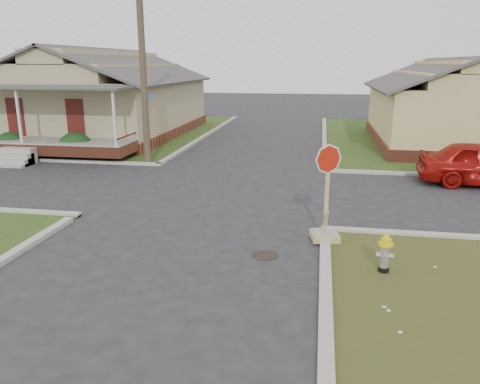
# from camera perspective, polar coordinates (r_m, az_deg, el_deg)

# --- Properties ---
(ground) EXTENTS (120.00, 120.00, 0.00)m
(ground) POSITION_cam_1_polar(r_m,az_deg,el_deg) (11.97, -7.25, -6.05)
(ground) COLOR #252427
(ground) RESTS_ON ground
(verge_far_left) EXTENTS (19.00, 19.00, 0.05)m
(verge_far_left) POSITION_cam_1_polar(r_m,az_deg,el_deg) (33.26, -19.92, 7.05)
(verge_far_left) COLOR #294418
(verge_far_left) RESTS_ON ground
(curbs) EXTENTS (80.00, 40.00, 0.12)m
(curbs) POSITION_cam_1_polar(r_m,az_deg,el_deg) (16.57, -2.25, 0.18)
(curbs) COLOR #ACA99C
(curbs) RESTS_ON ground
(manhole) EXTENTS (0.64, 0.64, 0.01)m
(manhole) POSITION_cam_1_polar(r_m,az_deg,el_deg) (11.09, 3.03, -7.71)
(manhole) COLOR black
(manhole) RESTS_ON ground
(corner_house) EXTENTS (10.10, 15.50, 5.30)m
(corner_house) POSITION_cam_1_polar(r_m,az_deg,el_deg) (30.48, -16.53, 10.92)
(corner_house) COLOR brown
(corner_house) RESTS_ON ground
(side_house_yellow) EXTENTS (7.60, 11.60, 4.70)m
(side_house_yellow) POSITION_cam_1_polar(r_m,az_deg,el_deg) (28.02, 23.84, 9.72)
(side_house_yellow) COLOR brown
(side_house_yellow) RESTS_ON ground
(utility_pole) EXTENTS (1.80, 0.28, 9.00)m
(utility_pole) POSITION_cam_1_polar(r_m,az_deg,el_deg) (20.94, -11.82, 15.96)
(utility_pole) COLOR #453628
(utility_pole) RESTS_ON ground
(fire_hydrant) EXTENTS (0.31, 0.31, 0.84)m
(fire_hydrant) POSITION_cam_1_polar(r_m,az_deg,el_deg) (10.45, 17.27, -6.93)
(fire_hydrant) COLOR black
(fire_hydrant) RESTS_ON ground
(stop_sign) EXTENTS (0.69, 0.68, 2.45)m
(stop_sign) POSITION_cam_1_polar(r_m,az_deg,el_deg) (11.93, 10.37, -3.31)
(stop_sign) COLOR tan
(stop_sign) RESTS_ON ground
(hedge_left) EXTENTS (1.45, 1.19, 1.11)m
(hedge_left) POSITION_cam_1_polar(r_m,az_deg,el_deg) (25.23, -26.17, 5.31)
(hedge_left) COLOR #153814
(hedge_left) RESTS_ON verge_far_left
(hedge_right) EXTENTS (1.52, 1.24, 1.16)m
(hedge_right) POSITION_cam_1_polar(r_m,az_deg,el_deg) (23.36, -19.41, 5.38)
(hedge_right) COLOR #153814
(hedge_right) RESTS_ON verge_far_left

